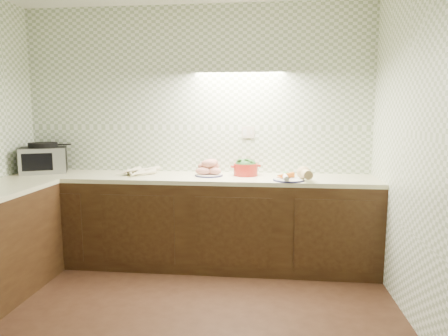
# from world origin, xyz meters

# --- Properties ---
(room) EXTENTS (3.60, 3.60, 2.60)m
(room) POSITION_xyz_m (0.00, 0.00, 1.63)
(room) COLOR black
(room) RESTS_ON ground
(counter) EXTENTS (3.60, 3.60, 0.90)m
(counter) POSITION_xyz_m (-0.68, 0.68, 0.45)
(counter) COLOR black
(counter) RESTS_ON ground
(toaster_oven) EXTENTS (0.54, 0.49, 0.31)m
(toaster_oven) POSITION_xyz_m (-1.56, 1.56, 1.05)
(toaster_oven) COLOR black
(toaster_oven) RESTS_ON counter
(parsnip_pile) EXTENTS (0.47, 0.39, 0.07)m
(parsnip_pile) POSITION_xyz_m (-0.55, 1.56, 0.93)
(parsnip_pile) COLOR beige
(parsnip_pile) RESTS_ON counter
(sweet_potato_plate) EXTENTS (0.28, 0.28, 0.17)m
(sweet_potato_plate) POSITION_xyz_m (0.18, 1.54, 0.97)
(sweet_potato_plate) COLOR #191942
(sweet_potato_plate) RESTS_ON counter
(onion_bowl) EXTENTS (0.14, 0.14, 0.11)m
(onion_bowl) POSITION_xyz_m (0.15, 1.65, 0.94)
(onion_bowl) COLOR black
(onion_bowl) RESTS_ON counter
(dutch_oven) EXTENTS (0.31, 0.31, 0.17)m
(dutch_oven) POSITION_xyz_m (0.54, 1.59, 0.98)
(dutch_oven) COLOR #AA231A
(dutch_oven) RESTS_ON counter
(veg_plate) EXTENTS (0.34, 0.30, 0.13)m
(veg_plate) POSITION_xyz_m (1.01, 1.35, 0.95)
(veg_plate) COLOR #191942
(veg_plate) RESTS_ON counter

